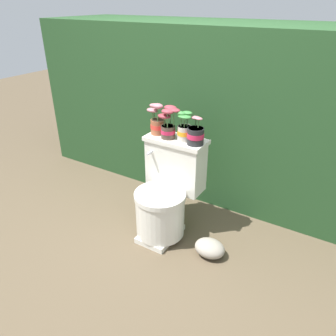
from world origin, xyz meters
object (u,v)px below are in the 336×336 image
(toilet, at_px, (167,193))
(potted_plant_left, at_px, (157,122))
(potted_plant_midright, at_px, (196,135))
(potted_plant_middle, at_px, (184,129))
(garden_stone, at_px, (209,248))
(potted_plant_midleft, at_px, (168,124))

(toilet, height_order, potted_plant_left, potted_plant_left)
(potted_plant_left, height_order, potted_plant_midright, potted_plant_left)
(potted_plant_middle, xyz_separation_m, garden_stone, (0.35, -0.22, -0.76))
(toilet, bearing_deg, potted_plant_left, 139.77)
(toilet, bearing_deg, potted_plant_midleft, 115.35)
(potted_plant_midright, bearing_deg, potted_plant_midleft, -178.86)
(toilet, xyz_separation_m, garden_stone, (0.41, -0.09, -0.28))
(potted_plant_left, distance_m, potted_plant_midleft, 0.12)
(potted_plant_left, bearing_deg, potted_plant_midleft, -14.70)
(potted_plant_left, relative_size, potted_plant_midright, 1.27)
(potted_plant_left, distance_m, garden_stone, 0.98)
(potted_plant_middle, bearing_deg, toilet, -116.61)
(potted_plant_left, distance_m, potted_plant_midright, 0.33)
(toilet, bearing_deg, potted_plant_midright, 34.63)
(potted_plant_midleft, distance_m, garden_stone, 0.93)
(potted_plant_middle, relative_size, potted_plant_midright, 1.13)
(potted_plant_midright, bearing_deg, garden_stone, -39.07)
(garden_stone, bearing_deg, potted_plant_middle, 147.61)
(potted_plant_midleft, distance_m, potted_plant_middle, 0.12)
(toilet, xyz_separation_m, potted_plant_left, (-0.16, 0.14, 0.49))
(potted_plant_middle, xyz_separation_m, potted_plant_midright, (0.10, -0.02, -0.02))
(potted_plant_left, distance_m, potted_plant_middle, 0.23)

